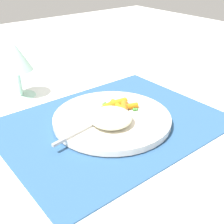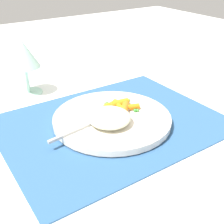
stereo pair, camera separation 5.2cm
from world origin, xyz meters
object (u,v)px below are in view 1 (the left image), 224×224
at_px(fork, 100,121).
at_px(wine_glass, 16,58).
at_px(rice_mound, 111,117).
at_px(plate, 112,119).
at_px(carrot_portion, 117,105).

distance_m(fork, wine_glass, 0.29).
bearing_deg(rice_mound, wine_glass, 104.66).
height_order(rice_mound, fork, rice_mound).
height_order(plate, carrot_portion, carrot_portion).
distance_m(carrot_portion, wine_glass, 0.29).
bearing_deg(fork, carrot_portion, 20.62).
distance_m(plate, wine_glass, 0.30).
xyz_separation_m(plate, rice_mound, (-0.02, -0.02, 0.02)).
bearing_deg(carrot_portion, plate, -146.97).
bearing_deg(wine_glass, rice_mound, -75.34).
bearing_deg(fork, plate, 7.94).
bearing_deg(plate, carrot_portion, 33.03).
relative_size(plate, carrot_portion, 2.99).
bearing_deg(rice_mound, fork, 129.24).
relative_size(rice_mound, fork, 0.45).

